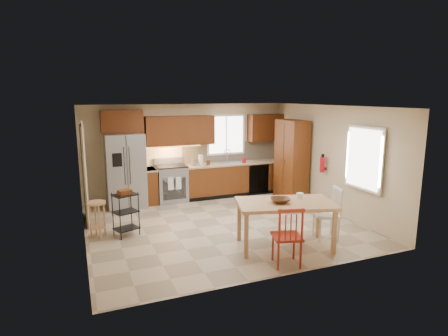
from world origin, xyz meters
The scene contains 33 objects.
floor centered at (0.00, 0.00, 0.00)m, with size 5.50×5.50×0.00m, color tan.
ceiling centered at (0.00, 0.00, 2.50)m, with size 5.50×5.00×0.02m, color silver.
wall_back centered at (0.00, 2.50, 1.25)m, with size 5.50×0.02×2.50m, color #CCB793.
wall_front centered at (0.00, -2.50, 1.25)m, with size 5.50×0.02×2.50m, color #CCB793.
wall_left centered at (-2.75, 0.00, 1.25)m, with size 0.02×5.00×2.50m, color #CCB793.
wall_right centered at (2.75, 0.00, 1.25)m, with size 0.02×5.00×2.50m, color #CCB793.
refrigerator centered at (-1.70, 2.12, 0.91)m, with size 0.92×0.75×1.82m, color gray.
range_stove centered at (-0.55, 2.19, 0.46)m, with size 0.76×0.63×0.92m, color gray.
base_cabinet_narrow centered at (-1.10, 2.20, 0.45)m, with size 0.30×0.60×0.90m, color #652E12.
base_cabinet_run centered at (1.29, 2.20, 0.45)m, with size 2.92×0.60×0.90m, color #652E12.
dishwasher centered at (1.85, 1.91, 0.45)m, with size 0.60×0.02×0.78m, color black.
backsplash centered at (1.29, 2.48, 1.18)m, with size 2.92×0.03×0.55m, color beige.
upper_over_fridge centered at (-1.70, 2.33, 2.10)m, with size 1.00×0.35×0.55m, color #54280E.
upper_left_block centered at (-0.25, 2.33, 1.83)m, with size 1.80×0.35×0.75m, color #54280E.
upper_right_block centered at (2.25, 2.33, 1.83)m, with size 1.00×0.35×0.75m, color #54280E.
window_back centered at (1.10, 2.48, 1.65)m, with size 1.12×0.04×1.12m, color white.
sink centered at (1.10, 2.20, 0.86)m, with size 0.62×0.46×0.16m, color gray.
undercab_glow centered at (-0.55, 2.30, 1.43)m, with size 1.60×0.30×0.01m, color #FFBF66.
soap_bottle centered at (1.48, 2.10, 1.00)m, with size 0.09×0.09×0.19m, color red.
paper_towel centered at (0.25, 2.15, 1.04)m, with size 0.12×0.12×0.28m, color silver.
canister_steel centered at (0.05, 2.15, 0.99)m, with size 0.11×0.11×0.18m, color gray.
canister_wood centered at (0.45, 2.12, 0.97)m, with size 0.10×0.10×0.14m, color #492713.
pantry centered at (2.43, 1.20, 1.05)m, with size 0.50×0.95×2.10m, color #652E12.
fire_extinguisher centered at (2.63, 0.15, 1.10)m, with size 0.12×0.12×0.36m, color red.
window_right centered at (2.68, -1.15, 1.45)m, with size 0.04×1.02×1.32m, color white.
doorway centered at (-2.67, 1.30, 1.05)m, with size 0.04×0.95×2.10m, color #8C7A59.
dining_table centered at (0.62, -1.52, 0.42)m, with size 1.70×0.96×0.83m, color tan, non-canonical shape.
chair_red centered at (0.27, -2.17, 0.50)m, with size 0.47×0.47×1.00m, color #9F2918, non-canonical shape.
chair_white centered at (1.57, -1.47, 0.50)m, with size 0.47×0.47×1.00m, color silver, non-canonical shape.
table_bowl centered at (0.51, -1.52, 0.84)m, with size 0.35×0.35×0.08m, color #492713.
table_jar centered at (0.99, -1.41, 0.87)m, with size 0.14×0.14×0.16m, color silver.
bar_stool centered at (-2.50, 0.24, 0.36)m, with size 0.35×0.35×0.72m, color tan, non-canonical shape.
utility_cart centered at (-1.97, 0.13, 0.44)m, with size 0.44×0.34×0.88m, color black, non-canonical shape.
Camera 1 is at (-2.80, -7.09, 2.72)m, focal length 30.00 mm.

